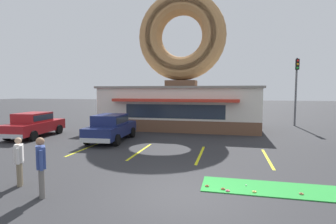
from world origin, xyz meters
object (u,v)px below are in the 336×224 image
object	(u,v)px
golf_ball	(246,185)
car_red	(34,124)
car_navy	(111,127)
trash_bin	(102,123)
pedestrian_hooded_kid	(19,159)
pedestrian_blue_sweater_man	(41,164)
traffic_light_pole	(296,83)

from	to	relation	value
golf_ball	car_red	size ratio (longest dim) A/B	0.01
car_navy	trash_bin	world-z (taller)	car_navy
car_navy	pedestrian_hooded_kid	bearing A→B (deg)	-86.62
golf_ball	car_navy	world-z (taller)	car_navy
car_navy	pedestrian_hooded_kid	xyz separation A→B (m)	(0.45, -7.59, -0.02)
car_navy	car_red	bearing A→B (deg)	179.35
pedestrian_blue_sweater_man	pedestrian_hooded_kid	world-z (taller)	pedestrian_blue_sweater_man
golf_ball	traffic_light_pole	size ratio (longest dim) A/B	0.01
car_red	trash_bin	xyz separation A→B (m)	(2.82, 3.92, -0.37)
pedestrian_blue_sweater_man	pedestrian_hooded_kid	xyz separation A→B (m)	(-1.32, 0.63, -0.11)
car_red	pedestrian_blue_sweater_man	size ratio (longest dim) A/B	2.72
car_navy	pedestrian_blue_sweater_man	bearing A→B (deg)	-77.86
car_red	pedestrian_hooded_kid	size ratio (longest dim) A/B	3.02
pedestrian_blue_sweater_man	car_navy	bearing A→B (deg)	102.14
trash_bin	traffic_light_pole	distance (m)	16.55
trash_bin	car_navy	bearing A→B (deg)	-56.48
trash_bin	traffic_light_pole	size ratio (longest dim) A/B	0.17
pedestrian_blue_sweater_man	traffic_light_pole	size ratio (longest dim) A/B	0.30
car_navy	traffic_light_pole	xyz separation A→B (m)	(12.48, 9.91, 2.84)
pedestrian_hooded_kid	traffic_light_pole	world-z (taller)	traffic_light_pole
golf_ball	pedestrian_hooded_kid	distance (m)	7.23
car_red	traffic_light_pole	bearing A→B (deg)	28.77
car_navy	pedestrian_hooded_kid	size ratio (longest dim) A/B	2.99
golf_ball	car_navy	size ratio (longest dim) A/B	0.01
car_red	trash_bin	world-z (taller)	car_red
car_red	pedestrian_blue_sweater_man	bearing A→B (deg)	-48.90
golf_ball	car_navy	distance (m)	9.66
car_navy	car_red	size ratio (longest dim) A/B	0.99
golf_ball	trash_bin	bearing A→B (deg)	135.15
car_navy	pedestrian_hooded_kid	distance (m)	7.60
car_navy	car_red	xyz separation A→B (m)	(-5.46, 0.06, 0.00)
golf_ball	car_navy	bearing A→B (deg)	140.88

